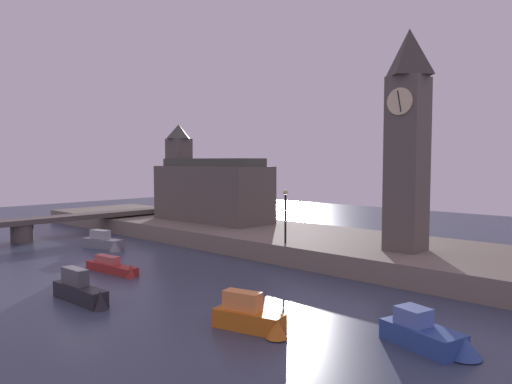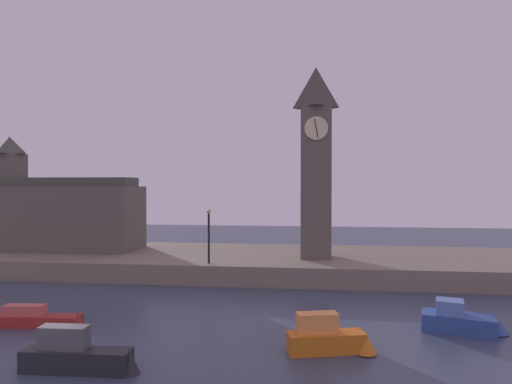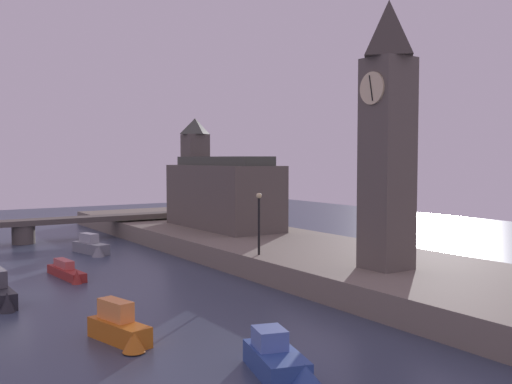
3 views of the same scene
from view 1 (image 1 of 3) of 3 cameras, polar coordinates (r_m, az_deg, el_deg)
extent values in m
plane|color=#384256|center=(30.21, -20.00, -11.44)|extent=(120.00, 120.00, 0.00)
cube|color=slate|center=(42.74, 4.73, -5.76)|extent=(70.00, 12.00, 1.50)
cube|color=#5B544C|center=(35.20, 17.32, 3.09)|extent=(2.39, 2.39, 12.00)
cylinder|color=beige|center=(34.31, 16.54, 10.18)|extent=(1.82, 0.12, 1.82)
cube|color=black|center=(34.24, 16.48, 10.19)|extent=(0.34, 0.04, 1.44)
pyramid|color=#403A35|center=(35.96, 17.56, 15.34)|extent=(2.63, 2.63, 3.25)
cube|color=#5B544C|center=(50.72, -5.18, -0.18)|extent=(13.15, 5.26, 5.70)
cube|color=#5B544C|center=(54.85, -9.02, 1.66)|extent=(2.17, 2.17, 8.71)
pyramid|color=#474C42|center=(54.91, -9.08, 7.03)|extent=(2.39, 2.39, 1.58)
cube|color=#42473D|center=(50.60, -5.20, 3.49)|extent=(12.49, 3.16, 0.80)
cube|color=#5B544C|center=(52.14, -23.78, -3.03)|extent=(2.27, 29.55, 0.50)
cylinder|color=#5B544C|center=(51.53, -25.79, -4.39)|extent=(2.04, 2.04, 1.69)
cylinder|color=black|center=(36.80, 3.48, -3.19)|extent=(0.16, 0.16, 3.72)
sphere|color=#F2E099|center=(36.61, 3.49, -0.02)|extent=(0.36, 0.36, 0.36)
cube|color=#232328|center=(28.98, -19.99, -11.18)|extent=(4.37, 1.08, 0.88)
cube|color=#515156|center=(29.22, -20.50, -9.27)|extent=(1.93, 0.72, 0.91)
cone|color=#232328|center=(27.11, -17.85, -12.08)|extent=(0.88, 0.88, 1.09)
cube|color=maroon|center=(35.59, -16.60, -8.60)|extent=(4.83, 1.37, 0.58)
cube|color=#CC5651|center=(35.96, -17.08, -7.58)|extent=(2.20, 0.85, 0.53)
cone|color=maroon|center=(33.59, -14.52, -9.24)|extent=(0.90, 0.90, 1.19)
cube|color=#2D4C93|center=(22.23, 18.96, -15.80)|extent=(3.69, 2.40, 0.87)
cube|color=#5B7AC1|center=(22.14, 18.01, -13.69)|extent=(1.53, 1.38, 0.73)
cone|color=#2D4C93|center=(21.63, 23.26, -16.34)|extent=(1.70, 1.70, 0.85)
cube|color=orange|center=(23.02, -0.86, -14.89)|extent=(3.56, 1.81, 0.87)
cube|color=#FF9947|center=(23.04, -1.61, -12.63)|extent=(1.92, 1.13, 0.85)
cone|color=orange|center=(21.93, 2.48, -15.74)|extent=(1.13, 1.13, 0.85)
cube|color=gray|center=(45.20, -17.52, -5.81)|extent=(4.12, 2.05, 0.87)
cube|color=#A8ADB2|center=(45.49, -17.84, -4.74)|extent=(1.98, 1.22, 0.74)
cone|color=gray|center=(43.50, -16.23, -6.10)|extent=(1.26, 1.26, 0.99)
camera|label=2|loc=(16.42, -59.62, 0.64)|focal=30.62mm
camera|label=3|loc=(11.30, 92.83, 0.13)|focal=40.98mm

